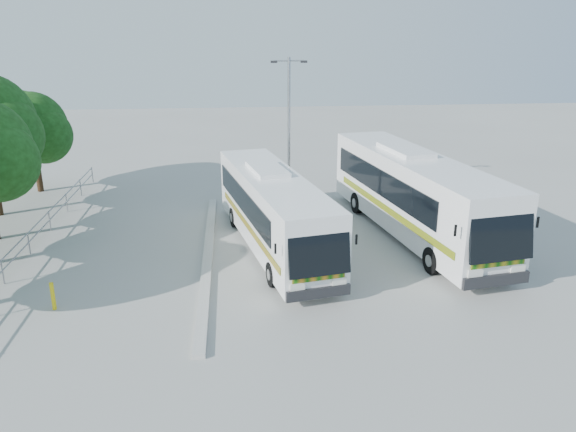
{
  "coord_description": "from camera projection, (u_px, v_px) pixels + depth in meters",
  "views": [
    {
      "loc": [
        -1.11,
        -20.61,
        9.34
      ],
      "look_at": [
        1.22,
        2.44,
        1.57
      ],
      "focal_mm": 35.0,
      "sensor_mm": 36.0,
      "label": 1
    }
  ],
  "objects": [
    {
      "name": "kerb_divider",
      "position": [
        208.0,
        255.0,
        24.16
      ],
      "size": [
        0.4,
        16.0,
        0.15
      ],
      "primitive_type": "cube",
      "color": "#B2B2AD",
      "rests_on": "ground"
    },
    {
      "name": "coach_main",
      "position": [
        273.0,
        210.0,
        24.52
      ],
      "size": [
        4.64,
        12.11,
        3.3
      ],
      "rotation": [
        0.0,
        0.0,
        0.2
      ],
      "color": "white",
      "rests_on": "ground"
    },
    {
      "name": "ground",
      "position": [
        264.0,
        273.0,
        22.52
      ],
      "size": [
        100.0,
        100.0,
        0.0
      ],
      "primitive_type": "plane",
      "color": "#9D9D98",
      "rests_on": "ground"
    },
    {
      "name": "lamppost",
      "position": [
        289.0,
        125.0,
        30.47
      ],
      "size": [
        1.93,
        0.21,
        7.91
      ],
      "rotation": [
        0.0,
        0.0,
        -0.01
      ],
      "color": "#989AA0",
      "rests_on": "ground"
    },
    {
      "name": "railing",
      "position": [
        36.0,
        230.0,
        25.11
      ],
      "size": [
        0.06,
        22.0,
        1.0
      ],
      "color": "gray",
      "rests_on": "ground"
    },
    {
      "name": "bollard",
      "position": [
        53.0,
        296.0,
        19.46
      ],
      "size": [
        0.17,
        0.17,
        1.01
      ],
      "primitive_type": "cylinder",
      "rotation": [
        0.0,
        0.0,
        -0.21
      ],
      "color": "yellow",
      "rests_on": "ground"
    },
    {
      "name": "coach_adjacent",
      "position": [
        414.0,
        193.0,
        26.08
      ],
      "size": [
        4.87,
        13.8,
        3.76
      ],
      "rotation": [
        0.0,
        0.0,
        0.16
      ],
      "color": "white",
      "rests_on": "ground"
    },
    {
      "name": "tree_far_e",
      "position": [
        33.0,
        127.0,
        32.63
      ],
      "size": [
        4.54,
        4.28,
        5.92
      ],
      "color": "#382314",
      "rests_on": "ground"
    }
  ]
}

